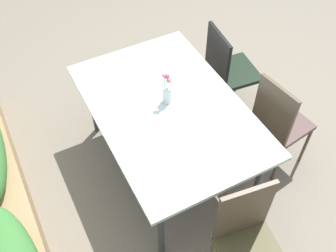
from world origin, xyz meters
name	(u,v)px	position (x,y,z in m)	size (l,w,h in m)	color
ground_plane	(162,159)	(0.00, 0.00, 0.00)	(12.00, 12.00, 0.00)	#756B5B
dining_table	(168,112)	(-0.09, -0.02, 0.74)	(1.69, 1.12, 0.79)	#B2C6C1
chair_near_right	(227,68)	(0.30, -0.87, 0.56)	(0.48, 0.48, 0.99)	black
chair_near_left	(278,121)	(-0.48, -0.87, 0.58)	(0.46, 0.46, 1.03)	#4B3332
chair_end_left	(247,238)	(-1.21, -0.03, 0.56)	(0.47, 0.47, 1.01)	#464024
flower_vase	(167,91)	(-0.02, -0.05, 0.90)	(0.07, 0.07, 0.29)	silver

